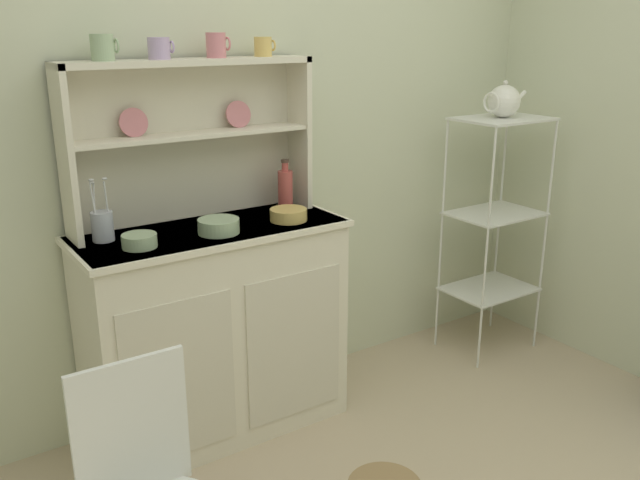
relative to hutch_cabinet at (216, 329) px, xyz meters
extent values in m
cube|color=beige|center=(0.30, 0.26, 0.79)|extent=(3.84, 0.05, 2.50)
cube|color=silver|center=(0.00, 0.00, -0.01)|extent=(1.04, 0.42, 0.89)
cube|color=beige|center=(-0.25, -0.21, -0.06)|extent=(0.44, 0.01, 0.63)
cube|color=beige|center=(0.25, -0.21, -0.06)|extent=(0.44, 0.01, 0.63)
cube|color=#EEE6CE|center=(0.00, 0.00, 0.42)|extent=(1.07, 0.45, 0.02)
cube|color=beige|center=(0.00, 0.20, 0.75)|extent=(1.00, 0.02, 0.64)
cube|color=silver|center=(-0.49, 0.12, 0.75)|extent=(0.02, 0.18, 0.64)
cube|color=silver|center=(0.49, 0.12, 0.75)|extent=(0.02, 0.18, 0.64)
cube|color=silver|center=(0.00, 0.12, 0.79)|extent=(0.96, 0.16, 0.02)
cube|color=silver|center=(0.00, 0.12, 1.06)|extent=(1.00, 0.18, 0.02)
cylinder|color=#D17A84|center=(-0.22, 0.16, 0.85)|extent=(0.11, 0.03, 0.11)
cylinder|color=#D17A84|center=(0.22, 0.16, 0.85)|extent=(0.11, 0.03, 0.11)
cylinder|color=silver|center=(1.31, -0.25, 0.15)|extent=(0.01, 0.01, 1.22)
cylinder|color=silver|center=(1.74, -0.25, 0.15)|extent=(0.01, 0.01, 1.22)
cylinder|color=silver|center=(1.31, 0.06, 0.15)|extent=(0.01, 0.01, 1.22)
cylinder|color=silver|center=(1.74, 0.06, 0.15)|extent=(0.01, 0.01, 1.22)
cube|color=silver|center=(1.53, -0.09, 0.76)|extent=(0.45, 0.33, 0.01)
cube|color=silver|center=(1.53, -0.09, 0.28)|extent=(0.45, 0.33, 0.01)
cube|color=silver|center=(1.53, -0.09, -0.13)|extent=(0.45, 0.33, 0.01)
cube|color=white|center=(-0.62, -0.80, 0.19)|extent=(0.31, 0.02, 0.40)
cylinder|color=#9EB78E|center=(-0.32, 0.12, 1.12)|extent=(0.08, 0.08, 0.09)
torus|color=#9EB78E|center=(-0.27, 0.12, 1.12)|extent=(0.01, 0.05, 0.05)
cylinder|color=#B79ECC|center=(-0.11, 0.12, 1.11)|extent=(0.08, 0.08, 0.08)
torus|color=#B79ECC|center=(-0.06, 0.12, 1.12)|extent=(0.01, 0.05, 0.05)
cylinder|color=#D17A84|center=(0.12, 0.12, 1.12)|extent=(0.08, 0.08, 0.09)
torus|color=#D17A84|center=(0.16, 0.12, 1.13)|extent=(0.01, 0.05, 0.05)
cylinder|color=#DBB760|center=(0.32, 0.12, 1.11)|extent=(0.07, 0.07, 0.08)
torus|color=#DBB760|center=(0.37, 0.12, 1.12)|extent=(0.01, 0.04, 0.04)
cylinder|color=#9EB78E|center=(-0.31, -0.07, 0.46)|extent=(0.13, 0.13, 0.05)
cylinder|color=#9EB78E|center=(0.00, -0.07, 0.46)|extent=(0.16, 0.16, 0.06)
cylinder|color=#DBB760|center=(0.31, -0.07, 0.46)|extent=(0.15, 0.15, 0.05)
cylinder|color=#B74C47|center=(0.40, 0.09, 0.52)|extent=(0.06, 0.06, 0.17)
cylinder|color=#B74C47|center=(0.40, 0.09, 0.62)|extent=(0.03, 0.03, 0.04)
cylinder|color=#4C382D|center=(0.40, 0.09, 0.65)|extent=(0.03, 0.03, 0.01)
cylinder|color=#B2B7C6|center=(-0.40, 0.08, 0.49)|extent=(0.08, 0.08, 0.11)
cylinder|color=silver|center=(-0.37, 0.07, 0.57)|extent=(0.02, 0.03, 0.18)
ellipsoid|color=silver|center=(-0.37, 0.07, 0.67)|extent=(0.02, 0.01, 0.01)
cylinder|color=silver|center=(-0.42, 0.08, 0.57)|extent=(0.01, 0.04, 0.18)
ellipsoid|color=silver|center=(-0.42, 0.08, 0.67)|extent=(0.02, 0.01, 0.01)
cylinder|color=silver|center=(-0.41, 0.09, 0.56)|extent=(0.02, 0.02, 0.17)
ellipsoid|color=silver|center=(-0.41, 0.09, 0.65)|extent=(0.02, 0.01, 0.01)
sphere|color=white|center=(1.53, -0.09, 0.84)|extent=(0.16, 0.16, 0.16)
sphere|color=silver|center=(1.53, -0.09, 0.93)|extent=(0.02, 0.02, 0.02)
cylinder|color=white|center=(1.63, -0.09, 0.86)|extent=(0.09, 0.02, 0.07)
torus|color=white|center=(1.44, -0.09, 0.84)|extent=(0.01, 0.10, 0.10)
camera|label=1|loc=(-1.06, -2.34, 1.20)|focal=37.90mm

